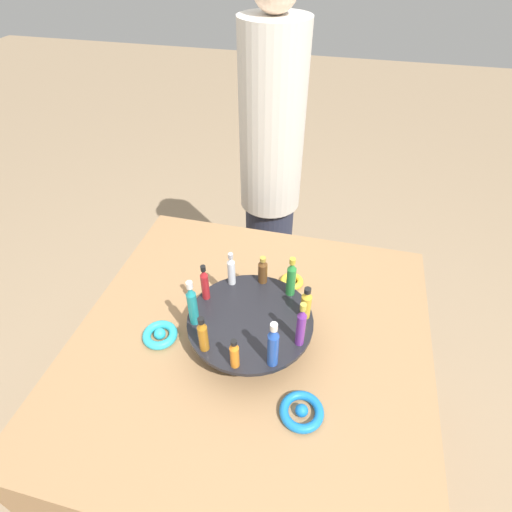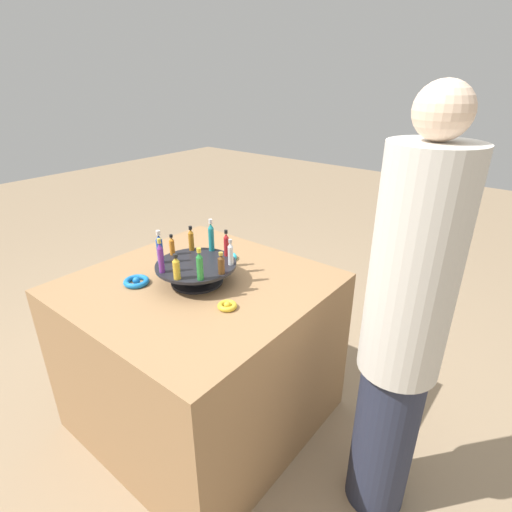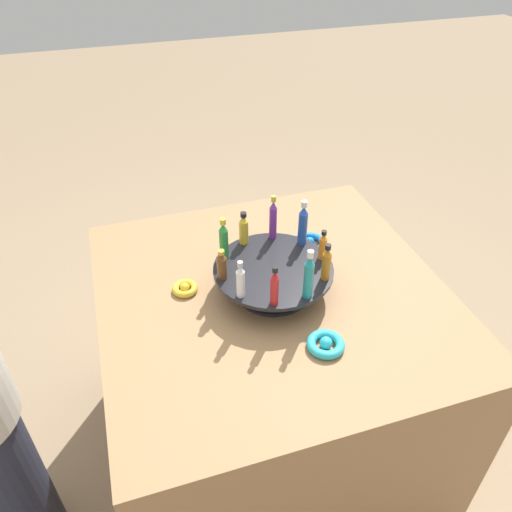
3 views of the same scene
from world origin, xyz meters
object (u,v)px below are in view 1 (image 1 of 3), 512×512
at_px(bottle_amber, 203,335).
at_px(bottle_purple, 301,326).
at_px(bottle_blue, 273,346).
at_px(ribbon_bow_blue, 301,411).
at_px(bottle_green, 291,278).
at_px(ribbon_bow_teal, 160,335).
at_px(bottle_orange, 234,354).
at_px(bottle_brown, 263,271).
at_px(display_stand, 250,326).
at_px(bottle_clear, 231,270).
at_px(bottle_red, 205,284).
at_px(ribbon_bow_gold, 292,281).
at_px(bottle_teal, 192,304).
at_px(bottle_gold, 306,304).
at_px(person_figure, 271,176).

relative_size(bottle_amber, bottle_purple, 0.79).
xyz_separation_m(bottle_blue, ribbon_bow_blue, (0.09, -0.07, -0.15)).
bearing_deg(bottle_green, ribbon_bow_teal, -152.38).
relative_size(bottle_orange, bottle_purple, 0.65).
height_order(bottle_purple, bottle_brown, bottle_purple).
relative_size(display_stand, bottle_clear, 3.03).
bearing_deg(display_stand, bottle_green, 53.68).
bearing_deg(bottle_amber, bottle_red, 107.68).
bearing_deg(bottle_purple, ribbon_bow_gold, 102.63).
distance_m(bottle_teal, ribbon_bow_blue, 0.39).
bearing_deg(bottle_blue, ribbon_bow_teal, 169.37).
height_order(bottle_red, bottle_green, bottle_green).
height_order(bottle_gold, person_figure, person_figure).
xyz_separation_m(bottle_blue, ribbon_bow_teal, (-0.35, 0.06, -0.15)).
xyz_separation_m(display_stand, bottle_amber, (-0.09, -0.12, 0.09)).
relative_size(bottle_purple, bottle_brown, 1.57).
xyz_separation_m(bottle_orange, bottle_blue, (0.09, 0.03, 0.02)).
height_order(ribbon_bow_blue, person_figure, person_figure).
bearing_deg(bottle_amber, ribbon_bow_blue, -14.60).
bearing_deg(bottle_clear, bottle_red, -126.32).
distance_m(display_stand, bottle_red, 0.18).
xyz_separation_m(bottle_blue, person_figure, (-0.22, 0.99, -0.12)).
distance_m(bottle_gold, person_figure, 0.87).
xyz_separation_m(bottle_purple, ribbon_bow_gold, (-0.07, 0.30, -0.15)).
distance_m(bottle_red, bottle_orange, 0.25).
height_order(bottle_teal, bottle_clear, bottle_teal).
distance_m(bottle_amber, ribbon_bow_blue, 0.31).
distance_m(bottle_blue, ribbon_bow_gold, 0.40).
bearing_deg(person_figure, bottle_gold, 10.03).
height_order(bottle_green, bottle_brown, bottle_green).
xyz_separation_m(bottle_orange, bottle_brown, (0.00, 0.30, -0.00)).
relative_size(bottle_teal, bottle_purple, 1.02).
bearing_deg(bottle_brown, ribbon_bow_blue, -62.66).
height_order(display_stand, bottle_gold, bottle_gold).
xyz_separation_m(bottle_green, bottle_brown, (-0.09, 0.03, -0.02)).
bearing_deg(bottle_gold, bottle_amber, -144.32).
bearing_deg(bottle_purple, bottle_teal, 179.68).
relative_size(bottle_amber, bottle_gold, 1.08).
bearing_deg(ribbon_bow_gold, display_stand, -107.09).
bearing_deg(bottle_purple, person_figure, 106.58).
xyz_separation_m(bottle_amber, bottle_orange, (0.09, -0.03, -0.01)).
distance_m(bottle_brown, ribbon_bow_gold, 0.18).
bearing_deg(bottle_green, display_stand, -126.32).
height_order(display_stand, bottle_red, bottle_red).
relative_size(bottle_red, bottle_purple, 0.83).
distance_m(bottle_teal, bottle_gold, 0.31).
distance_m(bottle_brown, person_figure, 0.73).
bearing_deg(bottle_blue, ribbon_bow_gold, 91.74).
relative_size(bottle_purple, bottle_green, 1.10).
relative_size(bottle_clear, ribbon_bow_teal, 1.14).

